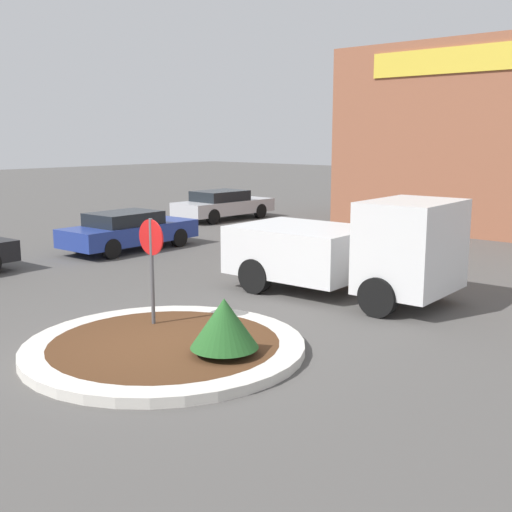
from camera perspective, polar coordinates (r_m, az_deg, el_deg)
The scene contains 7 objects.
ground_plane at distance 11.13m, azimuth -8.10°, elevation -8.37°, with size 120.00×120.00×0.00m, color #514F4C.
traffic_island at distance 11.10m, azimuth -8.11°, elevation -7.97°, with size 4.77×4.77×0.16m.
stop_sign at distance 11.86m, azimuth -9.26°, elevation 0.11°, with size 0.66×0.07×2.14m.
island_shrub at distance 10.23m, azimuth -2.84°, elevation -5.96°, with size 1.10×1.10×0.92m.
utility_truck at distance 14.61m, azimuth 8.28°, elevation 0.58°, with size 5.26×2.67×2.28m.
parked_sedan_silver at distance 28.19m, azimuth -2.95°, elevation 4.59°, with size 1.99×4.67×1.27m.
parked_sedan_blue at distance 20.93m, azimuth -11.25°, elevation 2.27°, with size 1.96×4.57×1.24m.
Camera 1 is at (8.10, -6.73, 3.60)m, focal length 45.00 mm.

